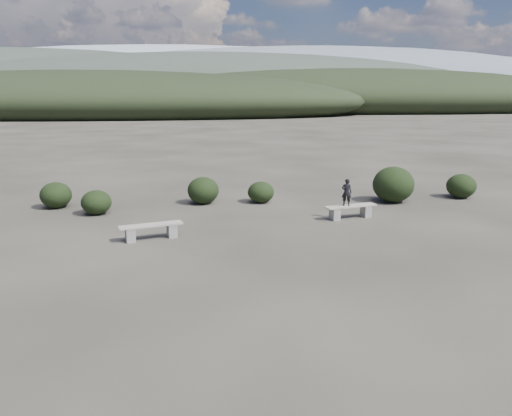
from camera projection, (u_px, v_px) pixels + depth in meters
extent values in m
plane|color=#2B2721|center=(293.00, 286.00, 11.72)|extent=(1200.00, 1200.00, 0.00)
cube|color=gray|center=(130.00, 235.00, 15.19)|extent=(0.37, 0.44, 0.43)
cube|color=gray|center=(172.00, 230.00, 15.69)|extent=(0.37, 0.44, 0.43)
cube|color=gray|center=(151.00, 225.00, 15.39)|extent=(1.97, 0.97, 0.05)
cube|color=gray|center=(335.00, 214.00, 17.79)|extent=(0.36, 0.44, 0.43)
cube|color=gray|center=(366.00, 211.00, 18.24)|extent=(0.36, 0.44, 0.43)
cube|color=gray|center=(351.00, 206.00, 17.96)|extent=(1.99, 0.91, 0.05)
imported|color=black|center=(347.00, 192.00, 17.77)|extent=(0.41, 0.34, 0.98)
ellipsoid|color=black|center=(96.00, 202.00, 18.59)|extent=(1.11, 1.11, 0.91)
ellipsoid|color=black|center=(203.00, 190.00, 20.38)|extent=(1.28, 1.28, 1.10)
ellipsoid|color=black|center=(261.00, 192.00, 20.58)|extent=(1.10, 1.10, 0.88)
ellipsoid|color=black|center=(393.00, 184.00, 20.62)|extent=(1.69, 1.69, 1.48)
ellipsoid|color=black|center=(461.00, 186.00, 21.50)|extent=(1.25, 1.25, 1.04)
ellipsoid|color=black|center=(56.00, 195.00, 19.63)|extent=(1.21, 1.21, 1.02)
ellipsoid|color=black|center=(87.00, 102.00, 96.09)|extent=(110.00, 40.00, 12.00)
ellipsoid|color=black|center=(360.00, 98.00, 120.93)|extent=(120.00, 44.00, 14.00)
ellipsoid|color=#2E372D|center=(213.00, 90.00, 165.68)|extent=(190.00, 64.00, 24.00)
ellipsoid|color=#2E372D|center=(3.00, 86.00, 215.16)|extent=(240.00, 80.00, 32.00)
ellipsoid|color=slate|center=(324.00, 84.00, 306.91)|extent=(340.00, 110.00, 44.00)
ellipsoid|color=#98A0AC|center=(171.00, 82.00, 394.06)|extent=(460.00, 140.00, 56.00)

